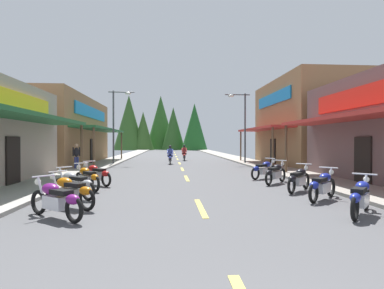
# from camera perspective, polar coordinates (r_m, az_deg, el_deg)

# --- Properties ---
(ground) EXTENTS (10.12, 82.62, 0.10)m
(ground) POSITION_cam_1_polar(r_m,az_deg,el_deg) (27.40, -2.45, -3.48)
(ground) COLOR #4C4C4F
(sidewalk_left) EXTENTS (2.39, 82.62, 0.12)m
(sidewalk_left) POSITION_cam_1_polar(r_m,az_deg,el_deg) (27.89, -15.43, -3.20)
(sidewalk_left) COLOR #9E9991
(sidewalk_left) RESTS_ON ground
(sidewalk_right) EXTENTS (2.39, 82.62, 0.12)m
(sidewalk_right) POSITION_cam_1_polar(r_m,az_deg,el_deg) (28.30, 10.33, -3.14)
(sidewalk_right) COLOR gray
(sidewalk_right) RESTS_ON ground
(centerline_dashes) EXTENTS (0.16, 55.97, 0.01)m
(centerline_dashes) POSITION_cam_1_polar(r_m,az_deg,el_deg) (29.50, -2.59, -3.08)
(centerline_dashes) COLOR #E0C64C
(centerline_dashes) RESTS_ON ground
(storefront_left_far) EXTENTS (9.27, 13.44, 5.53)m
(storefront_left_far) POSITION_cam_1_polar(r_m,az_deg,el_deg) (28.18, -25.69, 2.30)
(storefront_left_far) COLOR olive
(storefront_left_far) RESTS_ON ground
(storefront_right_far) EXTENTS (9.83, 10.25, 6.80)m
(storefront_right_far) POSITION_cam_1_polar(r_m,az_deg,el_deg) (26.78, 23.14, 3.75)
(storefront_right_far) COLOR olive
(storefront_right_far) RESTS_ON ground
(streetlamp_left) EXTENTS (2.11, 0.30, 6.06)m
(streetlamp_left) POSITION_cam_1_polar(r_m,az_deg,el_deg) (25.79, -13.84, 5.17)
(streetlamp_left) COLOR #474C51
(streetlamp_left) RESTS_ON ground
(streetlamp_right) EXTENTS (2.11, 0.30, 5.90)m
(streetlamp_right) POSITION_cam_1_polar(r_m,az_deg,el_deg) (25.79, 9.23, 4.98)
(streetlamp_right) COLOR #474C51
(streetlamp_right) RESTS_ON ground
(motorcycle_parked_right_0) EXTENTS (1.53, 1.63, 1.04)m
(motorcycle_parked_right_0) POSITION_cam_1_polar(r_m,az_deg,el_deg) (8.98, 29.12, -8.53)
(motorcycle_parked_right_0) COLOR black
(motorcycle_parked_right_0) RESTS_ON ground
(motorcycle_parked_right_1) EXTENTS (1.66, 1.51, 1.04)m
(motorcycle_parked_right_1) POSITION_cam_1_polar(r_m,az_deg,el_deg) (10.74, 23.31, -7.01)
(motorcycle_parked_right_1) COLOR black
(motorcycle_parked_right_1) RESTS_ON ground
(motorcycle_parked_right_2) EXTENTS (1.55, 1.61, 1.04)m
(motorcycle_parked_right_2) POSITION_cam_1_polar(r_m,az_deg,el_deg) (12.22, 19.44, -6.08)
(motorcycle_parked_right_2) COLOR black
(motorcycle_parked_right_2) RESTS_ON ground
(motorcycle_parked_right_3) EXTENTS (1.53, 1.64, 1.04)m
(motorcycle_parked_right_3) POSITION_cam_1_polar(r_m,az_deg,el_deg) (14.15, 15.42, -5.15)
(motorcycle_parked_right_3) COLOR black
(motorcycle_parked_right_3) RESTS_ON ground
(motorcycle_parked_right_4) EXTENTS (1.76, 1.37, 1.04)m
(motorcycle_parked_right_4) POSITION_cam_1_polar(r_m,az_deg,el_deg) (15.85, 13.38, -4.53)
(motorcycle_parked_right_4) COLOR black
(motorcycle_parked_right_4) RESTS_ON ground
(motorcycle_parked_left_0) EXTENTS (1.74, 1.40, 1.04)m
(motorcycle_parked_left_0) POSITION_cam_1_polar(r_m,az_deg,el_deg) (8.24, -24.20, -9.33)
(motorcycle_parked_left_0) COLOR black
(motorcycle_parked_left_0) RESTS_ON ground
(motorcycle_parked_left_1) EXTENTS (1.79, 1.33, 1.04)m
(motorcycle_parked_left_1) POSITION_cam_1_polar(r_m,az_deg,el_deg) (9.39, -21.99, -8.10)
(motorcycle_parked_left_1) COLOR black
(motorcycle_parked_left_1) RESTS_ON ground
(motorcycle_parked_left_2) EXTENTS (1.76, 1.38, 1.04)m
(motorcycle_parked_left_2) POSITION_cam_1_polar(r_m,az_deg,el_deg) (10.88, -21.29, -6.90)
(motorcycle_parked_left_2) COLOR black
(motorcycle_parked_left_2) RESTS_ON ground
(motorcycle_parked_left_3) EXTENTS (1.42, 1.73, 1.04)m
(motorcycle_parked_left_3) POSITION_cam_1_polar(r_m,az_deg,el_deg) (12.63, -19.12, -5.86)
(motorcycle_parked_left_3) COLOR black
(motorcycle_parked_left_3) RESTS_ON ground
(motorcycle_parked_left_4) EXTENTS (1.63, 1.54, 1.04)m
(motorcycle_parked_left_4) POSITION_cam_1_polar(r_m,az_deg,el_deg) (13.78, -17.57, -5.31)
(motorcycle_parked_left_4) COLOR black
(motorcycle_parked_left_4) RESTS_ON ground
(rider_cruising_lead) EXTENTS (0.60, 2.14, 1.57)m
(rider_cruising_lead) POSITION_cam_1_polar(r_m,az_deg,el_deg) (25.51, -4.13, -2.20)
(rider_cruising_lead) COLOR black
(rider_cruising_lead) RESTS_ON ground
(rider_cruising_trailing) EXTENTS (0.60, 2.14, 1.57)m
(rider_cruising_trailing) POSITION_cam_1_polar(r_m,az_deg,el_deg) (30.01, -1.47, -1.78)
(rider_cruising_trailing) COLOR black
(rider_cruising_trailing) RESTS_ON ground
(pedestrian_by_shop) EXTENTS (0.43, 0.47, 1.75)m
(pedestrian_by_shop) POSITION_cam_1_polar(r_m,az_deg,el_deg) (21.36, -20.90, -1.81)
(pedestrian_by_shop) COLOR #333F8C
(pedestrian_by_shop) RESTS_ON ground
(treeline_backdrop) EXTENTS (20.57, 13.64, 12.82)m
(treeline_backdrop) POSITION_cam_1_polar(r_m,az_deg,el_deg) (69.32, -6.48, 3.71)
(treeline_backdrop) COLOR #305A23
(treeline_backdrop) RESTS_ON ground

